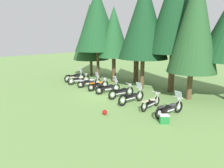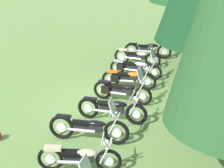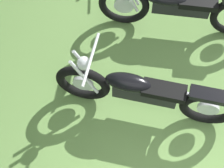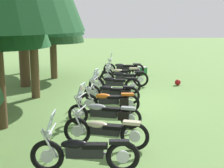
% 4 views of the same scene
% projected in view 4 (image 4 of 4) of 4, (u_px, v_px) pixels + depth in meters
% --- Properties ---
extents(ground_plane, '(80.00, 80.00, 0.00)m').
position_uv_depth(ground_plane, '(116.00, 102.00, 12.73)').
color(ground_plane, '#6B934C').
extents(motorcycle_0, '(0.72, 2.40, 1.38)m').
position_uv_depth(motorcycle_0, '(83.00, 152.00, 6.88)').
color(motorcycle_0, black).
rests_on(motorcycle_0, ground_plane).
extents(motorcycle_1, '(0.91, 2.23, 1.03)m').
position_uv_depth(motorcycle_1, '(105.00, 131.00, 8.23)').
color(motorcycle_1, black).
rests_on(motorcycle_1, ground_plane).
extents(motorcycle_2, '(1.01, 2.29, 1.34)m').
position_uv_depth(motorcycle_2, '(105.00, 112.00, 9.80)').
color(motorcycle_2, black).
rests_on(motorcycle_2, ground_plane).
extents(motorcycle_3, '(0.67, 2.19, 1.01)m').
position_uv_depth(motorcycle_3, '(110.00, 101.00, 11.20)').
color(motorcycle_3, black).
rests_on(motorcycle_3, ground_plane).
extents(motorcycle_4, '(0.95, 2.20, 1.36)m').
position_uv_depth(motorcycle_4, '(112.00, 92.00, 12.51)').
color(motorcycle_4, black).
rests_on(motorcycle_4, ground_plane).
extents(motorcycle_5, '(0.80, 2.33, 1.02)m').
position_uv_depth(motorcycle_5, '(114.00, 83.00, 14.12)').
color(motorcycle_5, black).
rests_on(motorcycle_5, ground_plane).
extents(motorcycle_6, '(0.60, 2.41, 1.39)m').
position_uv_depth(motorcycle_6, '(123.00, 77.00, 15.51)').
color(motorcycle_6, black).
rests_on(motorcycle_6, ground_plane).
extents(motorcycle_7, '(0.66, 2.15, 0.99)m').
position_uv_depth(motorcycle_7, '(121.00, 73.00, 17.03)').
color(motorcycle_7, black).
rests_on(motorcycle_7, ground_plane).
extents(motorcycle_8, '(0.86, 2.37, 1.37)m').
position_uv_depth(motorcycle_8, '(124.00, 68.00, 18.44)').
color(motorcycle_8, black).
rests_on(motorcycle_8, ground_plane).
extents(picnic_cooler, '(0.61, 0.60, 0.47)m').
position_uv_depth(picnic_cooler, '(142.00, 71.00, 18.86)').
color(picnic_cooler, '#1E7233').
rests_on(picnic_cooler, ground_plane).
extents(dropped_helmet, '(0.30, 0.30, 0.30)m').
position_uv_depth(dropped_helmet, '(178.00, 82.00, 15.89)').
color(dropped_helmet, maroon).
rests_on(dropped_helmet, ground_plane).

